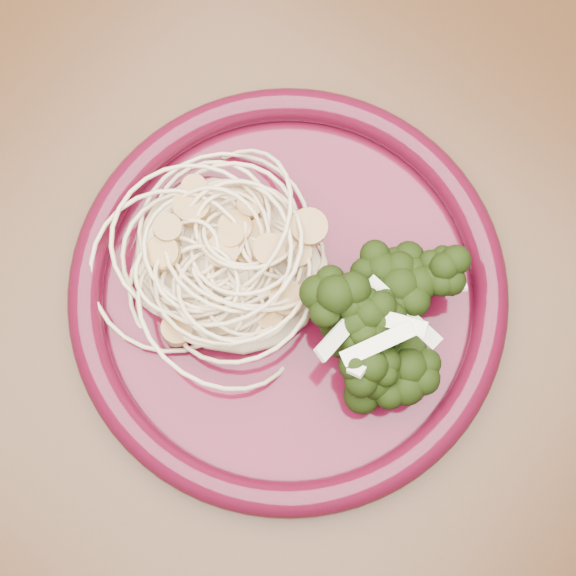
# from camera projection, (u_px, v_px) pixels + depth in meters

# --- Properties ---
(dining_table) EXTENTS (1.20, 0.80, 0.75)m
(dining_table) POSITION_uv_depth(u_px,v_px,m) (333.00, 392.00, 0.64)
(dining_table) COLOR #472814
(dining_table) RESTS_ON ground
(dinner_plate) EXTENTS (0.36, 0.36, 0.02)m
(dinner_plate) POSITION_uv_depth(u_px,v_px,m) (288.00, 291.00, 0.54)
(dinner_plate) COLOR #49091B
(dinner_plate) RESTS_ON dining_table
(spaghetti_pile) EXTENTS (0.16, 0.15, 0.03)m
(spaghetti_pile) POSITION_uv_depth(u_px,v_px,m) (227.00, 260.00, 0.54)
(spaghetti_pile) COLOR beige
(spaghetti_pile) RESTS_ON dinner_plate
(scallop_cluster) EXTENTS (0.14, 0.14, 0.04)m
(scallop_cluster) POSITION_uv_depth(u_px,v_px,m) (223.00, 245.00, 0.51)
(scallop_cluster) COLOR tan
(scallop_cluster) RESTS_ON spaghetti_pile
(broccoli_pile) EXTENTS (0.13, 0.17, 0.05)m
(broccoli_pile) POSITION_uv_depth(u_px,v_px,m) (365.00, 318.00, 0.52)
(broccoli_pile) COLOR black
(broccoli_pile) RESTS_ON dinner_plate
(onion_garnish) EXTENTS (0.09, 0.11, 0.05)m
(onion_garnish) POSITION_uv_depth(u_px,v_px,m) (370.00, 308.00, 0.49)
(onion_garnish) COLOR white
(onion_garnish) RESTS_ON broccoli_pile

